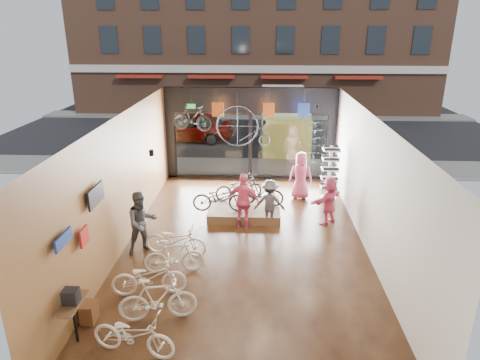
# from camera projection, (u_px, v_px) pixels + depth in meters

# --- Properties ---
(ground_plane) EXTENTS (7.00, 12.00, 0.04)m
(ground_plane) POSITION_uv_depth(u_px,v_px,m) (245.00, 245.00, 12.64)
(ground_plane) COLOR black
(ground_plane) RESTS_ON ground
(ceiling) EXTENTS (7.00, 12.00, 0.04)m
(ceiling) POSITION_uv_depth(u_px,v_px,m) (245.00, 117.00, 11.34)
(ceiling) COLOR black
(ceiling) RESTS_ON ground
(wall_left) EXTENTS (0.04, 12.00, 3.80)m
(wall_left) POSITION_uv_depth(u_px,v_px,m) (122.00, 183.00, 12.15)
(wall_left) COLOR brown
(wall_left) RESTS_ON ground
(wall_right) EXTENTS (0.04, 12.00, 3.80)m
(wall_right) POSITION_uv_depth(u_px,v_px,m) (372.00, 187.00, 11.83)
(wall_right) COLOR beige
(wall_right) RESTS_ON ground
(wall_back) EXTENTS (7.00, 0.04, 3.80)m
(wall_back) POSITION_uv_depth(u_px,v_px,m) (231.00, 327.00, 6.33)
(wall_back) COLOR beige
(wall_back) RESTS_ON ground
(storefront) EXTENTS (7.00, 0.26, 3.80)m
(storefront) POSITION_uv_depth(u_px,v_px,m) (250.00, 134.00, 17.63)
(storefront) COLOR black
(storefront) RESTS_ON ground
(exit_sign) EXTENTS (0.35, 0.06, 0.18)m
(exit_sign) POSITION_uv_depth(u_px,v_px,m) (191.00, 106.00, 17.23)
(exit_sign) COLOR #198C26
(exit_sign) RESTS_ON storefront
(street_road) EXTENTS (30.00, 18.00, 0.02)m
(street_road) POSITION_uv_depth(u_px,v_px,m) (254.00, 129.00, 26.73)
(street_road) COLOR black
(street_road) RESTS_ON ground
(sidewalk_near) EXTENTS (30.00, 2.40, 0.12)m
(sidewalk_near) POSITION_uv_depth(u_px,v_px,m) (251.00, 167.00, 19.38)
(sidewalk_near) COLOR slate
(sidewalk_near) RESTS_ON ground
(sidewalk_far) EXTENTS (30.00, 2.00, 0.12)m
(sidewalk_far) POSITION_uv_depth(u_px,v_px,m) (255.00, 116.00, 30.46)
(sidewalk_far) COLOR slate
(sidewalk_far) RESTS_ON ground
(opposite_building) EXTENTS (26.00, 5.00, 14.00)m
(opposite_building) POSITION_uv_depth(u_px,v_px,m) (256.00, 12.00, 30.45)
(opposite_building) COLOR brown
(opposite_building) RESTS_ON ground
(street_car) EXTENTS (4.77, 1.92, 1.62)m
(street_car) POSITION_uv_depth(u_px,v_px,m) (190.00, 127.00, 23.79)
(street_car) COLOR gray
(street_car) RESTS_ON street_road
(box_truck) EXTENTS (2.39, 7.18, 2.83)m
(box_truck) POSITION_uv_depth(u_px,v_px,m) (285.00, 121.00, 22.41)
(box_truck) COLOR silver
(box_truck) RESTS_ON street_road
(floor_bike_0) EXTENTS (1.81, 0.94, 0.91)m
(floor_bike_0) POSITION_uv_depth(u_px,v_px,m) (133.00, 334.00, 8.30)
(floor_bike_0) COLOR beige
(floor_bike_0) RESTS_ON ground_plane
(floor_bike_1) EXTENTS (1.77, 0.82, 1.03)m
(floor_bike_1) POSITION_uv_depth(u_px,v_px,m) (158.00, 299.00, 9.27)
(floor_bike_1) COLOR beige
(floor_bike_1) RESTS_ON ground_plane
(floor_bike_2) EXTENTS (1.85, 0.90, 0.93)m
(floor_bike_2) POSITION_uv_depth(u_px,v_px,m) (149.00, 277.00, 10.17)
(floor_bike_2) COLOR beige
(floor_bike_2) RESTS_ON ground_plane
(floor_bike_3) EXTENTS (1.63, 0.69, 0.95)m
(floor_bike_3) POSITION_uv_depth(u_px,v_px,m) (174.00, 256.00, 11.08)
(floor_bike_3) COLOR beige
(floor_bike_3) RESTS_ON ground_plane
(floor_bike_4) EXTENTS (1.83, 0.87, 0.93)m
(floor_bike_4) POSITION_uv_depth(u_px,v_px,m) (176.00, 240.00, 11.93)
(floor_bike_4) COLOR beige
(floor_bike_4) RESTS_ON ground_plane
(display_platform) EXTENTS (2.40, 1.80, 0.30)m
(display_platform) POSITION_uv_depth(u_px,v_px,m) (244.00, 210.00, 14.64)
(display_platform) COLOR #452819
(display_platform) RESTS_ON ground_plane
(display_bike_left) EXTENTS (1.82, 0.72, 0.94)m
(display_bike_left) POSITION_uv_depth(u_px,v_px,m) (220.00, 198.00, 14.06)
(display_bike_left) COLOR black
(display_bike_left) RESTS_ON display_platform
(display_bike_mid) EXTENTS (1.61, 0.72, 0.93)m
(display_bike_mid) POSITION_uv_depth(u_px,v_px,m) (261.00, 192.00, 14.54)
(display_bike_mid) COLOR black
(display_bike_mid) RESTS_ON display_platform
(display_bike_right) EXTENTS (1.77, 1.05, 0.88)m
(display_bike_right) POSITION_uv_depth(u_px,v_px,m) (239.00, 188.00, 15.02)
(display_bike_right) COLOR black
(display_bike_right) RESTS_ON display_platform
(customer_1) EXTENTS (1.12, 1.06, 1.82)m
(customer_1) POSITION_uv_depth(u_px,v_px,m) (142.00, 222.00, 11.99)
(customer_1) COLOR #3F3F44
(customer_1) RESTS_ON ground_plane
(customer_2) EXTENTS (1.15, 0.78, 1.81)m
(customer_2) POSITION_uv_depth(u_px,v_px,m) (244.00, 201.00, 13.44)
(customer_2) COLOR #CC4C72
(customer_2) RESTS_ON ground_plane
(customer_3) EXTENTS (1.02, 0.63, 1.53)m
(customer_3) POSITION_uv_depth(u_px,v_px,m) (270.00, 203.00, 13.68)
(customer_3) COLOR #3F3F44
(customer_3) RESTS_ON ground_plane
(customer_4) EXTENTS (0.92, 0.65, 1.78)m
(customer_4) POSITION_uv_depth(u_px,v_px,m) (301.00, 175.00, 15.80)
(customer_4) COLOR #CC4C72
(customer_4) RESTS_ON ground_plane
(customer_5) EXTENTS (1.36, 1.39, 1.59)m
(customer_5) POSITION_uv_depth(u_px,v_px,m) (329.00, 201.00, 13.77)
(customer_5) COLOR #CC4C72
(customer_5) RESTS_ON ground_plane
(sunglasses_rack) EXTENTS (0.63, 0.52, 2.08)m
(sunglasses_rack) POSITION_uv_depth(u_px,v_px,m) (330.00, 174.00, 15.53)
(sunglasses_rack) COLOR white
(sunglasses_rack) RESTS_ON ground_plane
(wall_merch) EXTENTS (0.40, 2.40, 2.60)m
(wall_merch) POSITION_uv_depth(u_px,v_px,m) (80.00, 266.00, 9.06)
(wall_merch) COLOR navy
(wall_merch) RESTS_ON wall_left
(penny_farthing) EXTENTS (1.97, 0.06, 1.58)m
(penny_farthing) POSITION_uv_depth(u_px,v_px,m) (246.00, 127.00, 16.08)
(penny_farthing) COLOR black
(penny_farthing) RESTS_ON ceiling
(hung_bike) EXTENTS (1.64, 0.94, 0.95)m
(hung_bike) POSITION_uv_depth(u_px,v_px,m) (192.00, 118.00, 15.68)
(hung_bike) COLOR black
(hung_bike) RESTS_ON ceiling
(jersey_left) EXTENTS (0.45, 0.03, 0.55)m
(jersey_left) POSITION_uv_depth(u_px,v_px,m) (218.00, 109.00, 16.54)
(jersey_left) COLOR #CC5919
(jersey_left) RESTS_ON ceiling
(jersey_mid) EXTENTS (0.45, 0.03, 0.55)m
(jersey_mid) POSITION_uv_depth(u_px,v_px,m) (269.00, 110.00, 16.45)
(jersey_mid) COLOR #CC5919
(jersey_mid) RESTS_ON ceiling
(jersey_right) EXTENTS (0.45, 0.03, 0.55)m
(jersey_right) POSITION_uv_depth(u_px,v_px,m) (304.00, 110.00, 16.39)
(jersey_right) COLOR #1E3F99
(jersey_right) RESTS_ON ceiling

